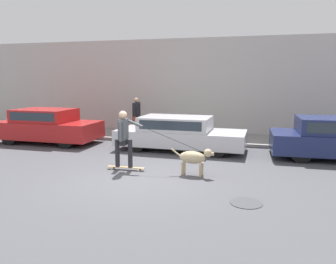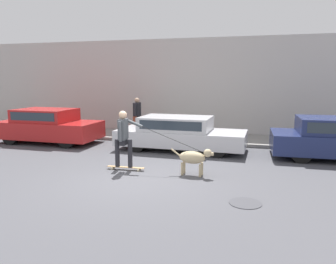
# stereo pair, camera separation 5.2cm
# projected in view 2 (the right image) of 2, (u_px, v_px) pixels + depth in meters

# --- Properties ---
(ground_plane) EXTENTS (36.00, 36.00, 0.00)m
(ground_plane) POSITION_uv_depth(u_px,v_px,m) (137.00, 178.00, 8.39)
(ground_plane) COLOR #47474C
(back_wall) EXTENTS (32.00, 0.30, 4.29)m
(back_wall) POSITION_uv_depth(u_px,v_px,m) (191.00, 87.00, 14.74)
(back_wall) COLOR #B2ADA8
(back_wall) RESTS_ON ground_plane
(sidewalk_curb) EXTENTS (30.00, 2.26, 0.13)m
(sidewalk_curb) POSITION_uv_depth(u_px,v_px,m) (185.00, 138.00, 13.84)
(sidewalk_curb) COLOR gray
(sidewalk_curb) RESTS_ON ground_plane
(parked_car_0) EXTENTS (4.00, 1.81, 1.34)m
(parked_car_0) POSITION_uv_depth(u_px,v_px,m) (49.00, 126.00, 12.98)
(parked_car_0) COLOR black
(parked_car_0) RESTS_ON ground_plane
(parked_car_1) EXTENTS (4.57, 1.87, 1.20)m
(parked_car_1) POSITION_uv_depth(u_px,v_px,m) (180.00, 134.00, 11.61)
(parked_car_1) COLOR black
(parked_car_1) RESTS_ON ground_plane
(dog) EXTENTS (1.17, 0.39, 0.73)m
(dog) POSITION_uv_depth(u_px,v_px,m) (194.00, 158.00, 8.56)
(dog) COLOR tan
(dog) RESTS_ON ground_plane
(skateboarder) EXTENTS (2.83, 0.52, 1.65)m
(skateboarder) POSITION_uv_depth(u_px,v_px,m) (124.00, 136.00, 8.99)
(skateboarder) COLOR beige
(skateboarder) RESTS_ON ground_plane
(pedestrian_with_bag) EXTENTS (0.24, 0.74, 1.60)m
(pedestrian_with_bag) POSITION_uv_depth(u_px,v_px,m) (137.00, 115.00, 13.99)
(pedestrian_with_bag) COLOR brown
(pedestrian_with_bag) RESTS_ON sidewalk_curb
(manhole_cover) EXTENTS (0.66, 0.66, 0.01)m
(manhole_cover) POSITION_uv_depth(u_px,v_px,m) (245.00, 203.00, 6.67)
(manhole_cover) COLOR #38383D
(manhole_cover) RESTS_ON ground_plane
(fire_hydrant) EXTENTS (0.18, 0.18, 0.77)m
(fire_hydrant) POSITION_uv_depth(u_px,v_px,m) (16.00, 128.00, 14.34)
(fire_hydrant) COLOR red
(fire_hydrant) RESTS_ON ground_plane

